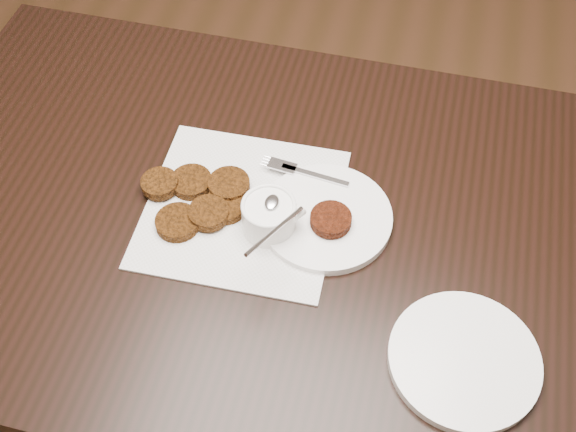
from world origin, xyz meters
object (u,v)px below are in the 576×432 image
object	(u,v)px
sauce_ramekin	(268,204)
table	(274,328)
napkin	(242,208)
plate_empty	(464,360)
plate_with_patty	(326,214)

from	to	relation	value
sauce_ramekin	table	bearing A→B (deg)	99.98
napkin	sauce_ramekin	xyz separation A→B (m)	(0.05, -0.03, 0.06)
napkin	plate_empty	distance (m)	0.42
plate_with_patty	plate_empty	xyz separation A→B (m)	(0.24, -0.20, -0.01)
napkin	sauce_ramekin	distance (m)	0.09
plate_with_patty	table	bearing A→B (deg)	-168.31
plate_with_patty	plate_empty	size ratio (longest dim) A/B	1.00
napkin	plate_with_patty	bearing A→B (deg)	4.03
table	napkin	world-z (taller)	napkin
table	napkin	distance (m)	0.38
plate_with_patty	napkin	bearing A→B (deg)	-175.97
plate_empty	plate_with_patty	bearing A→B (deg)	140.61
napkin	sauce_ramekin	bearing A→B (deg)	-28.19
napkin	sauce_ramekin	size ratio (longest dim) A/B	2.58
napkin	plate_with_patty	xyz separation A→B (m)	(0.14, 0.01, 0.01)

